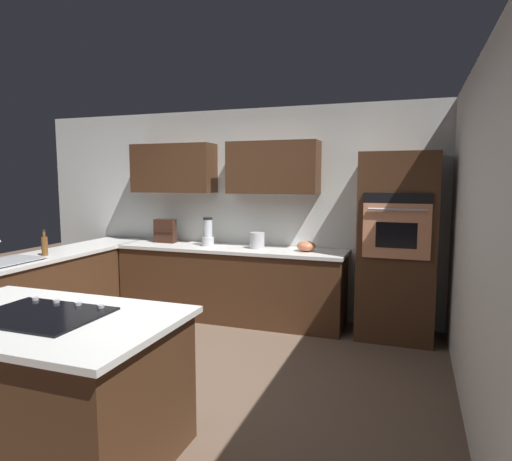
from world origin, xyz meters
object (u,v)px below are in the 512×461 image
blender (208,234)px  sink_unit (3,261)px  cooktop (41,315)px  wall_oven (397,246)px  mixing_bowl (306,246)px  spice_rack (165,231)px  dish_soap_bottle (45,245)px  kettle (257,241)px

blender → sink_unit: bearing=50.3°
cooktop → blender: bearing=-84.8°
wall_oven → mixing_bowl: wall_oven is taller
spice_rack → wall_oven: bearing=178.3°
wall_oven → dish_soap_bottle: 3.82m
spice_rack → dish_soap_bottle: size_ratio=1.07×
cooktop → spice_rack: size_ratio=2.47×
sink_unit → kettle: 2.70m
wall_oven → kettle: 1.60m
sink_unit → spice_rack: spice_rack is taller
wall_oven → blender: 2.25m
sink_unit → spice_rack: 1.95m
wall_oven → dish_soap_bottle: wall_oven is taller
mixing_bowl → dish_soap_bottle: dish_soap_bottle is taller
sink_unit → mixing_bowl: sink_unit is taller
sink_unit → cooktop: size_ratio=0.92×
sink_unit → kettle: sink_unit is taller
mixing_bowl → dish_soap_bottle: size_ratio=0.75×
blender → kettle: 0.65m
spice_rack → dish_soap_bottle: 1.49m
wall_oven → kettle: wall_oven is taller
dish_soap_bottle → kettle: bearing=-148.5°
dish_soap_bottle → blender: bearing=-137.9°
wall_oven → spice_rack: (2.90, -0.08, 0.04)m
dish_soap_bottle → mixing_bowl: bearing=-154.7°
blender → cooktop: bearing=95.2°
spice_rack → dish_soap_bottle: bearing=61.1°
mixing_bowl → kettle: bearing=0.0°
wall_oven → cooktop: size_ratio=2.65×
kettle → mixing_bowl: bearing=180.0°
blender → mixing_bowl: bearing=180.0°
mixing_bowl → kettle: 0.60m
cooktop → dish_soap_bottle: (1.64, -1.70, 0.11)m
wall_oven → kettle: (1.60, -0.02, -0.01)m
mixing_bowl → kettle: size_ratio=1.12×
sink_unit → mixing_bowl: size_ratio=3.23×
wall_oven → mixing_bowl: size_ratio=9.28×
sink_unit → spice_rack: (-0.78, -1.79, 0.14)m
sink_unit → blender: bearing=-129.7°
cooktop → dish_soap_bottle: bearing=-46.0°
blender → spice_rack: bearing=-5.9°
blender → mixing_bowl: size_ratio=1.64×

